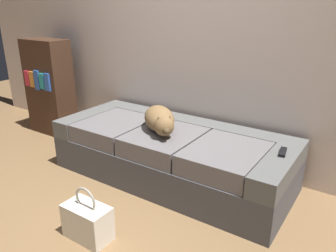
% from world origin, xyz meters
% --- Properties ---
extents(ground_plane, '(10.00, 10.00, 0.00)m').
position_xyz_m(ground_plane, '(0.00, 0.00, 0.00)').
color(ground_plane, olive).
extents(back_wall, '(6.40, 0.10, 2.80)m').
position_xyz_m(back_wall, '(0.00, 1.59, 1.40)').
color(back_wall, beige).
rests_on(back_wall, ground).
extents(couch, '(2.07, 0.86, 0.46)m').
position_xyz_m(couch, '(0.00, 1.06, 0.23)').
color(couch, '#47494E').
rests_on(couch, ground).
extents(dog_tan, '(0.50, 0.49, 0.20)m').
position_xyz_m(dog_tan, '(-0.07, 0.99, 0.56)').
color(dog_tan, olive).
rests_on(dog_tan, couch).
extents(tv_remote, '(0.07, 0.16, 0.02)m').
position_xyz_m(tv_remote, '(0.93, 1.11, 0.47)').
color(tv_remote, black).
rests_on(tv_remote, couch).
extents(handbag, '(0.32, 0.18, 0.38)m').
position_xyz_m(handbag, '(-0.01, 0.06, 0.13)').
color(handbag, silver).
rests_on(handbag, ground).
extents(bookshelf, '(0.56, 0.30, 1.10)m').
position_xyz_m(bookshelf, '(-1.82, 1.21, 0.55)').
color(bookshelf, '#40291B').
rests_on(bookshelf, ground).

